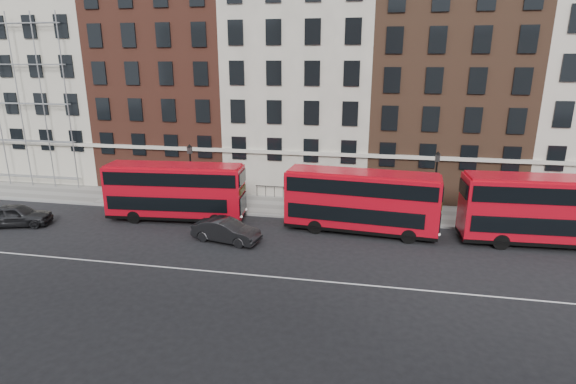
% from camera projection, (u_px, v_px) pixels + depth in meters
% --- Properties ---
extents(ground, '(120.00, 120.00, 0.00)m').
position_uv_depth(ground, '(255.00, 260.00, 27.73)').
color(ground, black).
rests_on(ground, ground).
extents(pavement, '(80.00, 5.00, 0.15)m').
position_uv_depth(pavement, '(287.00, 207.00, 37.60)').
color(pavement, slate).
rests_on(pavement, ground).
extents(kerb, '(80.00, 0.30, 0.16)m').
position_uv_depth(kerb, '(281.00, 216.00, 35.25)').
color(kerb, gray).
rests_on(kerb, ground).
extents(road_centre_line, '(70.00, 0.12, 0.01)m').
position_uv_depth(road_centre_line, '(246.00, 274.00, 25.85)').
color(road_centre_line, white).
rests_on(road_centre_line, ground).
extents(building_terrace, '(64.00, 11.95, 22.00)m').
position_uv_depth(building_terrace, '(299.00, 78.00, 41.74)').
color(building_terrace, beige).
rests_on(building_terrace, ground).
extents(bus_b, '(10.59, 3.35, 4.38)m').
position_uv_depth(bus_b, '(175.00, 191.00, 34.08)').
color(bus_b, '#B60918').
rests_on(bus_b, ground).
extents(bus_c, '(10.82, 3.52, 4.47)m').
position_uv_depth(bus_c, '(361.00, 200.00, 31.54)').
color(bus_c, '#B60918').
rests_on(bus_c, ground).
extents(bus_d, '(11.25, 3.19, 4.68)m').
position_uv_depth(bus_d, '(550.00, 209.00, 29.28)').
color(bus_d, '#B60918').
rests_on(bus_d, ground).
extents(car_rear, '(5.17, 3.19, 1.64)m').
position_uv_depth(car_rear, '(17.00, 215.00, 33.27)').
color(car_rear, '#242527').
rests_on(car_rear, ground).
extents(car_front, '(4.93, 2.56, 1.55)m').
position_uv_depth(car_front, '(226.00, 231.00, 30.39)').
color(car_front, black).
rests_on(car_front, ground).
extents(lamp_post_left, '(0.44, 0.44, 5.33)m').
position_uv_depth(lamp_post_left, '(191.00, 173.00, 36.20)').
color(lamp_post_left, black).
rests_on(lamp_post_left, pavement).
extents(lamp_post_right, '(0.44, 0.44, 5.33)m').
position_uv_depth(lamp_post_right, '(435.00, 183.00, 33.43)').
color(lamp_post_right, black).
rests_on(lamp_post_right, pavement).
extents(iron_railings, '(6.60, 0.06, 1.00)m').
position_uv_depth(iron_railings, '(292.00, 193.00, 39.51)').
color(iron_railings, black).
rests_on(iron_railings, pavement).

